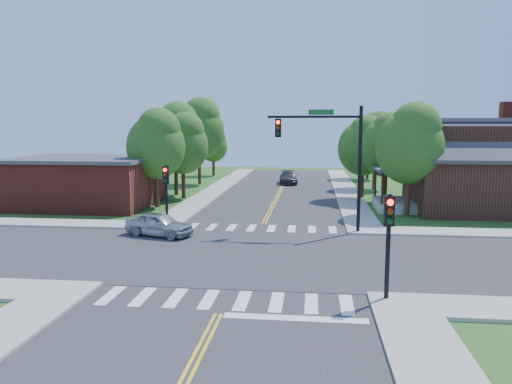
# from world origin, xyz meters

# --- Properties ---
(ground) EXTENTS (100.00, 100.00, 0.00)m
(ground) POSITION_xyz_m (0.00, 0.00, 0.00)
(ground) COLOR #27581B
(ground) RESTS_ON ground
(road_ns) EXTENTS (10.00, 90.00, 0.04)m
(road_ns) POSITION_xyz_m (0.00, 0.00, 0.02)
(road_ns) COLOR #2D2D30
(road_ns) RESTS_ON ground
(road_ew) EXTENTS (90.00, 10.00, 0.04)m
(road_ew) POSITION_xyz_m (0.00, 0.00, 0.03)
(road_ew) COLOR #2D2D30
(road_ew) RESTS_ON ground
(intersection_patch) EXTENTS (10.20, 10.20, 0.06)m
(intersection_patch) POSITION_xyz_m (0.00, 0.00, 0.00)
(intersection_patch) COLOR #2D2D30
(intersection_patch) RESTS_ON ground
(sidewalk_ne) EXTENTS (40.00, 40.00, 0.14)m
(sidewalk_ne) POSITION_xyz_m (15.82, 15.82, 0.07)
(sidewalk_ne) COLOR #9E9B93
(sidewalk_ne) RESTS_ON ground
(sidewalk_nw) EXTENTS (40.00, 40.00, 0.14)m
(sidewalk_nw) POSITION_xyz_m (-15.82, 15.82, 0.07)
(sidewalk_nw) COLOR #9E9B93
(sidewalk_nw) RESTS_ON ground
(crosswalk_north) EXTENTS (8.85, 2.00, 0.01)m
(crosswalk_north) POSITION_xyz_m (0.00, 6.20, 0.05)
(crosswalk_north) COLOR white
(crosswalk_north) RESTS_ON ground
(crosswalk_south) EXTENTS (8.85, 2.00, 0.01)m
(crosswalk_south) POSITION_xyz_m (0.00, -6.20, 0.05)
(crosswalk_south) COLOR white
(crosswalk_south) RESTS_ON ground
(centerline) EXTENTS (0.30, 90.00, 0.01)m
(centerline) POSITION_xyz_m (0.00, 0.00, 0.05)
(centerline) COLOR yellow
(centerline) RESTS_ON ground
(stop_bar) EXTENTS (4.60, 0.45, 0.09)m
(stop_bar) POSITION_xyz_m (2.50, -7.60, 0.00)
(stop_bar) COLOR white
(stop_bar) RESTS_ON ground
(signal_mast_ne) EXTENTS (5.30, 0.42, 7.20)m
(signal_mast_ne) POSITION_xyz_m (3.91, 5.59, 4.85)
(signal_mast_ne) COLOR black
(signal_mast_ne) RESTS_ON ground
(signal_pole_se) EXTENTS (0.34, 0.42, 3.80)m
(signal_pole_se) POSITION_xyz_m (5.60, -5.62, 2.66)
(signal_pole_se) COLOR black
(signal_pole_se) RESTS_ON ground
(signal_pole_nw) EXTENTS (0.34, 0.42, 3.80)m
(signal_pole_nw) POSITION_xyz_m (-5.60, 5.58, 2.66)
(signal_pole_nw) COLOR black
(signal_pole_nw) RESTS_ON ground
(house_ne) EXTENTS (13.05, 8.80, 7.11)m
(house_ne) POSITION_xyz_m (15.11, 14.23, 3.33)
(house_ne) COLOR black
(house_ne) RESTS_ON ground
(building_nw) EXTENTS (10.40, 8.40, 3.73)m
(building_nw) POSITION_xyz_m (-14.20, 13.20, 1.88)
(building_nw) COLOR maroon
(building_nw) RESTS_ON ground
(tree_e_a) EXTENTS (4.52, 4.29, 7.68)m
(tree_e_a) POSITION_xyz_m (9.46, 11.44, 5.03)
(tree_e_a) COLOR #382314
(tree_e_a) RESTS_ON ground
(tree_e_b) EXTENTS (4.23, 4.02, 7.19)m
(tree_e_b) POSITION_xyz_m (8.81, 17.49, 4.71)
(tree_e_b) COLOR #382314
(tree_e_b) RESTS_ON ground
(tree_e_c) EXTENTS (4.40, 4.18, 7.49)m
(tree_e_c) POSITION_xyz_m (8.97, 25.89, 4.90)
(tree_e_c) COLOR #382314
(tree_e_c) RESTS_ON ground
(tree_e_d) EXTENTS (4.41, 4.19, 7.51)m
(tree_e_d) POSITION_xyz_m (9.30, 35.14, 4.92)
(tree_e_d) COLOR #382314
(tree_e_d) RESTS_ON ground
(tree_w_a) EXTENTS (4.37, 4.15, 7.43)m
(tree_w_a) POSITION_xyz_m (-8.58, 13.30, 4.87)
(tree_w_a) COLOR #382314
(tree_w_a) RESTS_ON ground
(tree_w_b) EXTENTS (4.83, 4.59, 8.21)m
(tree_w_b) POSITION_xyz_m (-8.97, 20.04, 5.38)
(tree_w_b) COLOR #382314
(tree_w_b) RESTS_ON ground
(tree_w_c) EXTENTS (5.31, 5.04, 9.02)m
(tree_w_c) POSITION_xyz_m (-8.69, 28.04, 5.91)
(tree_w_c) COLOR #382314
(tree_w_c) RESTS_ON ground
(tree_w_d) EXTENTS (3.45, 3.28, 5.86)m
(tree_w_d) POSITION_xyz_m (-9.01, 37.08, 3.84)
(tree_w_d) COLOR #382314
(tree_w_d) RESTS_ON ground
(tree_house) EXTENTS (4.11, 3.90, 6.98)m
(tree_house) POSITION_xyz_m (7.15, 19.00, 4.57)
(tree_house) COLOR #382314
(tree_house) RESTS_ON ground
(tree_bldg) EXTENTS (4.26, 4.05, 7.24)m
(tree_bldg) POSITION_xyz_m (-7.75, 17.95, 4.74)
(tree_bldg) COLOR #382314
(tree_bldg) RESTS_ON ground
(car_silver) EXTENTS (3.91, 4.83, 1.32)m
(car_silver) POSITION_xyz_m (-5.42, 3.50, 0.66)
(car_silver) COLOR #ADB0B4
(car_silver) RESTS_ON ground
(car_dgrey) EXTENTS (2.55, 4.75, 1.29)m
(car_dgrey) POSITION_xyz_m (0.46, 29.25, 0.65)
(car_dgrey) COLOR #333539
(car_dgrey) RESTS_ON ground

